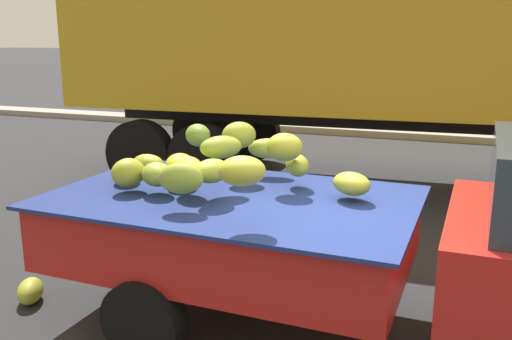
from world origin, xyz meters
The scene contains 4 objects.
curb_strip centered at (0.00, 9.94, 0.08)m, with size 80.00×0.80×0.16m, color gray.
pickup_truck centered at (0.90, 0.21, 0.89)m, with size 5.23×1.98×1.70m.
semi_trailer centered at (0.36, 5.13, 2.54)m, with size 12.12×3.23×3.95m.
fallen_banana_bunch_near_tailgate centered at (-2.95, -0.13, 0.11)m, with size 0.39×0.22×0.21m, color olive.
Camera 1 is at (0.60, -3.71, 2.33)m, focal length 38.87 mm.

